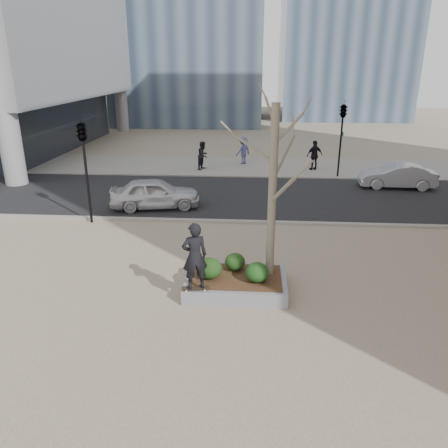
# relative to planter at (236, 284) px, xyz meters

# --- Properties ---
(ground) EXTENTS (120.00, 120.00, 0.00)m
(ground) POSITION_rel_planter_xyz_m (-1.00, 0.00, -0.23)
(ground) COLOR gray
(ground) RESTS_ON ground
(street) EXTENTS (60.00, 8.00, 0.02)m
(street) POSITION_rel_planter_xyz_m (-1.00, 10.00, -0.21)
(street) COLOR black
(street) RESTS_ON ground
(far_sidewalk) EXTENTS (60.00, 6.00, 0.02)m
(far_sidewalk) POSITION_rel_planter_xyz_m (-1.00, 17.00, -0.21)
(far_sidewalk) COLOR gray
(far_sidewalk) RESTS_ON ground
(planter) EXTENTS (3.00, 2.00, 0.45)m
(planter) POSITION_rel_planter_xyz_m (0.00, 0.00, 0.00)
(planter) COLOR gray
(planter) RESTS_ON ground
(planter_mulch) EXTENTS (2.70, 1.70, 0.04)m
(planter_mulch) POSITION_rel_planter_xyz_m (0.00, 0.00, 0.25)
(planter_mulch) COLOR #382314
(planter_mulch) RESTS_ON planter
(sycamore_tree) EXTENTS (2.80, 2.80, 6.60)m
(sycamore_tree) POSITION_rel_planter_xyz_m (1.00, 0.30, 3.56)
(sycamore_tree) COLOR gray
(sycamore_tree) RESTS_ON planter_mulch
(shrub_left) EXTENTS (0.73, 0.73, 0.62)m
(shrub_left) POSITION_rel_planter_xyz_m (-0.77, -0.16, 0.57)
(shrub_left) COLOR #163A12
(shrub_left) RESTS_ON planter_mulch
(shrub_middle) EXTENTS (0.62, 0.62, 0.53)m
(shrub_middle) POSITION_rel_planter_xyz_m (-0.05, 0.44, 0.53)
(shrub_middle) COLOR #1A3811
(shrub_middle) RESTS_ON planter_mulch
(shrub_right) EXTENTS (0.68, 0.68, 0.58)m
(shrub_right) POSITION_rel_planter_xyz_m (0.62, -0.28, 0.55)
(shrub_right) COLOR #193912
(shrub_right) RESTS_ON planter_mulch
(skateboard) EXTENTS (0.80, 0.32, 0.08)m
(skateboard) POSITION_rel_planter_xyz_m (-1.10, -0.86, 0.26)
(skateboard) COLOR black
(skateboard) RESTS_ON planter
(skateboarder) EXTENTS (0.82, 0.67, 1.94)m
(skateboarder) POSITION_rel_planter_xyz_m (-1.10, -0.86, 1.27)
(skateboarder) COLOR black
(skateboarder) RESTS_ON skateboard
(police_car) EXTENTS (4.40, 2.45, 1.41)m
(police_car) POSITION_rel_planter_xyz_m (-4.17, 7.77, 0.50)
(police_car) COLOR silver
(police_car) RESTS_ON street
(car_silver) EXTENTS (4.08, 1.62, 1.32)m
(car_silver) POSITION_rel_planter_xyz_m (8.26, 12.21, 0.46)
(car_silver) COLOR #A6A7AE
(car_silver) RESTS_ON street
(pedestrian_a) EXTENTS (0.95, 1.05, 1.78)m
(pedestrian_a) POSITION_rel_planter_xyz_m (-2.86, 15.95, 0.69)
(pedestrian_a) COLOR black
(pedestrian_a) RESTS_ON far_sidewalk
(pedestrian_b) EXTENTS (1.30, 1.31, 1.81)m
(pedestrian_b) POSITION_rel_planter_xyz_m (-0.34, 17.71, 0.71)
(pedestrian_b) COLOR #464B7E
(pedestrian_b) RESTS_ON far_sidewalk
(pedestrian_c) EXTENTS (1.19, 0.85, 1.88)m
(pedestrian_c) POSITION_rel_planter_xyz_m (4.26, 16.25, 0.74)
(pedestrian_c) COLOR black
(pedestrian_c) RESTS_ON far_sidewalk
(traffic_light_near) EXTENTS (0.60, 2.48, 4.50)m
(traffic_light_near) POSITION_rel_planter_xyz_m (-6.50, 5.60, 2.02)
(traffic_light_near) COLOR black
(traffic_light_near) RESTS_ON ground
(traffic_light_far) EXTENTS (0.60, 2.48, 4.50)m
(traffic_light_far) POSITION_rel_planter_xyz_m (5.50, 14.60, 2.02)
(traffic_light_far) COLOR black
(traffic_light_far) RESTS_ON ground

